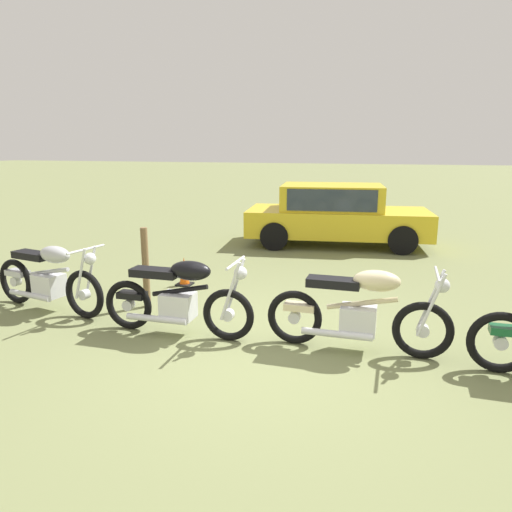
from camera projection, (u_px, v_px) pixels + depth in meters
name	position (u px, v px, depth m)	size (l,w,h in m)	color
ground_plane	(262.00, 348.00, 5.58)	(120.00, 120.00, 0.00)	olive
motorcycle_silver	(48.00, 278.00, 6.77)	(2.07, 0.70, 1.02)	black
motorcycle_black	(178.00, 298.00, 5.89)	(2.00, 0.64, 1.02)	black
motorcycle_cream	(359.00, 311.00, 5.41)	(2.10, 0.64, 1.02)	black
car_yellow	(335.00, 212.00, 11.29)	(4.41, 2.34, 1.43)	gold
traffic_cone	(184.00, 272.00, 8.08)	(0.25, 0.25, 0.49)	#EA590F
fence_post_wooden	(146.00, 268.00, 6.91)	(0.10, 0.10, 1.18)	brown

